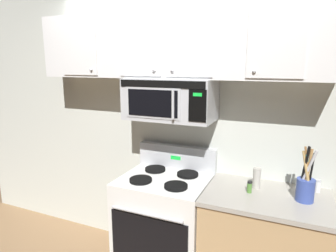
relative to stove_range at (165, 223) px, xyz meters
The scene contains 9 objects.
back_wall 0.95m from the stove_range, 90.00° to the left, with size 5.20×0.10×2.70m, color silver.
stove_range is the anchor object (origin of this frame).
over_range_microwave 1.11m from the stove_range, 90.14° to the left, with size 0.76×0.43×0.35m.
upper_cabinets 1.56m from the stove_range, 90.00° to the left, with size 2.50×0.36×0.55m.
counter_segment 0.84m from the stove_range, ahead, with size 0.93×0.65×0.90m.
utensil_crock_blue 1.23m from the stove_range, ahead, with size 0.13×0.13×0.41m.
salt_shaker 1.31m from the stove_range, 10.29° to the left, with size 0.04×0.04×0.10m.
pepper_mill 0.92m from the stove_range, ahead, with size 0.06×0.06×0.17m, color #B7B2A8.
spice_jar 0.86m from the stove_range, ahead, with size 0.04×0.04×0.09m.
Camera 1 is at (0.97, -1.74, 1.87)m, focal length 31.15 mm.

